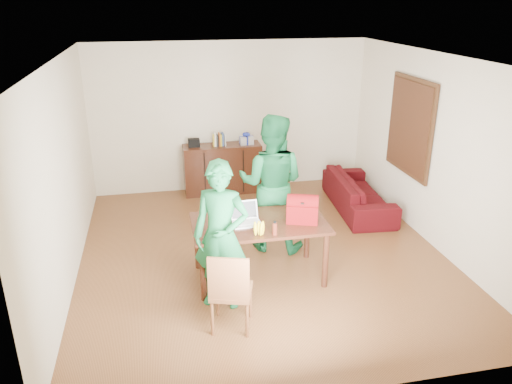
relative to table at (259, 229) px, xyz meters
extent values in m
cube|color=#4A2912|center=(0.17, 0.60, -0.73)|extent=(5.00, 5.50, 0.10)
cube|color=white|center=(0.17, 0.60, 2.07)|extent=(5.00, 5.50, 0.10)
cube|color=beige|center=(0.17, 3.40, 0.67)|extent=(5.00, 0.10, 2.70)
cube|color=beige|center=(0.17, -2.20, 0.67)|extent=(5.00, 0.10, 2.70)
cube|color=beige|center=(-2.38, 0.60, 0.67)|extent=(0.10, 5.50, 2.70)
cube|color=beige|center=(2.72, 0.60, 0.67)|extent=(0.10, 5.50, 2.70)
cube|color=#3F2614|center=(2.63, 1.30, 0.87)|extent=(0.04, 1.28, 1.48)
cube|color=#4F3017|center=(2.60, 1.30, 0.87)|extent=(0.01, 1.18, 1.36)
cube|color=black|center=(-0.03, 3.11, -0.23)|extent=(1.40, 0.45, 0.90)
cube|color=black|center=(-0.53, 3.11, 0.29)|extent=(0.20, 0.14, 0.14)
cube|color=silver|center=(0.42, 3.11, 0.29)|extent=(0.24, 0.22, 0.14)
ellipsoid|color=#18289C|center=(0.42, 3.11, 0.39)|extent=(0.14, 0.14, 0.07)
cube|color=black|center=(0.00, 0.00, 0.08)|extent=(1.68, 0.95, 0.04)
cylinder|color=black|center=(-0.76, -0.39, -0.31)|extent=(0.07, 0.07, 0.74)
cylinder|color=black|center=(0.75, -0.39, -0.31)|extent=(0.07, 0.07, 0.74)
cylinder|color=black|center=(-0.75, 0.39, -0.31)|extent=(0.07, 0.07, 0.74)
cylinder|color=black|center=(0.76, 0.39, -0.31)|extent=(0.07, 0.07, 0.74)
cube|color=brown|center=(-0.51, -0.96, -0.24)|extent=(0.53, 0.52, 0.05)
cube|color=brown|center=(-0.56, -1.14, 0.02)|extent=(0.42, 0.15, 0.49)
imported|color=#166635|center=(-0.54, -0.48, 0.20)|extent=(0.75, 0.63, 1.76)
imported|color=#166435|center=(0.34, 0.80, 0.29)|extent=(1.17, 1.06, 1.95)
cube|color=white|center=(-0.16, -0.03, 0.11)|extent=(0.36, 0.26, 0.02)
cube|color=black|center=(-0.16, -0.03, 0.23)|extent=(0.35, 0.10, 0.22)
cylinder|color=#592114|center=(0.11, -0.38, 0.19)|extent=(0.06, 0.06, 0.17)
cube|color=#710C07|center=(0.52, -0.10, 0.24)|extent=(0.43, 0.33, 0.28)
imported|color=#3F0811|center=(2.12, 1.86, -0.40)|extent=(0.92, 2.00, 0.57)
camera|label=1|loc=(-1.18, -5.51, 2.72)|focal=35.00mm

